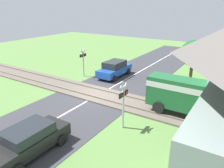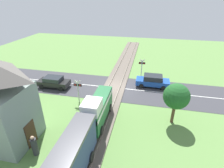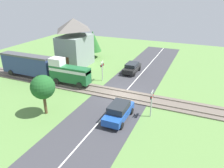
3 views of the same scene
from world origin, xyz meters
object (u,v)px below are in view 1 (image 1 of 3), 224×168
at_px(car_near_crossing, 114,69).
at_px(car_far_side, 29,140).
at_px(crossing_signal_west_approach, 83,59).
at_px(crossing_signal_east_approach, 123,100).

bearing_deg(car_near_crossing, car_far_side, 13.16).
relative_size(car_near_crossing, crossing_signal_west_approach, 1.54).
relative_size(crossing_signal_west_approach, crossing_signal_east_approach, 1.00).
xyz_separation_m(crossing_signal_west_approach, crossing_signal_east_approach, (6.27, 8.10, 0.00)).
xyz_separation_m(car_near_crossing, car_far_side, (12.32, 2.88, -0.05)).
height_order(car_far_side, crossing_signal_east_approach, crossing_signal_east_approach).
bearing_deg(car_far_side, crossing_signal_east_approach, 149.54).
relative_size(car_far_side, crossing_signal_east_approach, 1.47).
relative_size(car_far_side, crossing_signal_west_approach, 1.47).
distance_m(car_near_crossing, crossing_signal_east_approach, 9.65).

